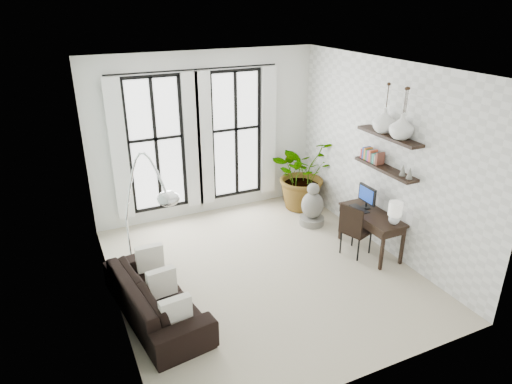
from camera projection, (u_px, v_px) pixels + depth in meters
floor at (262, 271)px, 7.36m from camera, size 5.00×5.00×0.00m
ceiling at (263, 68)px, 6.10m from camera, size 5.00×5.00×0.00m
wall_left at (105, 206)px, 5.85m from camera, size 0.00×5.00×5.00m
wall_right at (384, 158)px, 7.60m from camera, size 0.00×5.00×5.00m
wall_back at (206, 136)px, 8.81m from camera, size 4.50×0.00×4.50m
windows at (198, 140)px, 8.69m from camera, size 3.26×0.13×2.65m
wall_shelves at (385, 155)px, 7.35m from camera, size 0.25×1.30×0.60m
sofa at (156, 296)px, 6.24m from camera, size 1.11×2.21×0.62m
throw_pillows at (162, 283)px, 6.20m from camera, size 0.40×1.52×0.40m
plant at (303, 173)px, 9.34m from camera, size 1.63×1.51×1.50m
desk at (374, 217)px, 7.62m from camera, size 0.52×1.22×1.12m
desk_chair at (354, 227)px, 7.61m from camera, size 0.56×0.56×0.93m
arc_lamp at (143, 185)px, 6.23m from camera, size 0.71×1.45×2.20m
buddha at (312, 207)px, 8.74m from camera, size 0.47×0.47×0.85m
vase_a at (402, 127)px, 6.90m from camera, size 0.37×0.37×0.38m
vase_b at (384, 121)px, 7.23m from camera, size 0.37×0.37×0.38m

